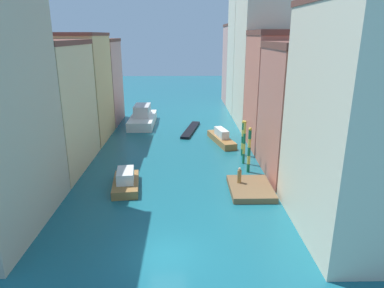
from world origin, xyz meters
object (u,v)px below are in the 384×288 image
waterfront_dock (250,188)px  mooring_pole_0 (249,150)px  person_on_dock (239,176)px  mooring_pole_1 (244,142)px  motorboat_1 (126,181)px  gondola_black (191,130)px  vaporetto_white (143,118)px  motorboat_0 (221,138)px  mooring_pole_2 (243,138)px

waterfront_dock → mooring_pole_0: size_ratio=1.07×
person_on_dock → mooring_pole_1: 6.60m
mooring_pole_1 → motorboat_1: bearing=-152.5°
gondola_black → vaporetto_white: bearing=152.4°
mooring_pole_1 → gondola_black: mooring_pole_1 is taller
motorboat_0 → gondola_black: bearing=123.6°
mooring_pole_1 → motorboat_1: 13.47m
mooring_pole_1 → vaporetto_white: (-13.04, 17.48, -1.37)m
waterfront_dock → mooring_pole_0: 5.07m
waterfront_dock → mooring_pole_2: (0.81, 9.72, 1.90)m
mooring_pole_2 → motorboat_1: 15.10m
mooring_pole_2 → motorboat_0: bearing=111.4°
mooring_pole_1 → gondola_black: size_ratio=0.54×
mooring_pole_0 → motorboat_1: 12.60m
mooring_pole_1 → mooring_pole_2: size_ratio=1.14×
waterfront_dock → person_on_dock: size_ratio=3.45×
mooring_pole_2 → mooring_pole_0: bearing=-92.5°
mooring_pole_0 → mooring_pole_2: (0.23, 5.17, -0.26)m
motorboat_0 → motorboat_1: 17.19m
waterfront_dock → gondola_black: waterfront_dock is taller
waterfront_dock → mooring_pole_1: mooring_pole_1 is taller
mooring_pole_1 → motorboat_1: mooring_pole_1 is taller
waterfront_dock → person_on_dock: bearing=141.8°
mooring_pole_0 → vaporetto_white: size_ratio=0.49×
mooring_pole_2 → gondola_black: 12.53m
person_on_dock → vaporetto_white: 26.48m
vaporetto_white → motorboat_0: 15.02m
mooring_pole_0 → mooring_pole_2: 5.18m
mooring_pole_2 → motorboat_0: size_ratio=0.58×
person_on_dock → gondola_black: (-4.12, 19.88, -1.03)m
waterfront_dock → motorboat_1: (-11.34, 0.88, 0.39)m
mooring_pole_0 → motorboat_0: 10.49m
motorboat_1 → vaporetto_white: bearing=92.9°
mooring_pole_1 → motorboat_0: mooring_pole_1 is taller
mooring_pole_0 → mooring_pole_1: 2.51m
gondola_black → motorboat_0: bearing=-56.4°
gondola_black → motorboat_1: motorboat_1 is taller
gondola_black → waterfront_dock: bearing=-76.2°
person_on_dock → motorboat_0: 14.01m
vaporetto_white → gondola_black: 8.50m
vaporetto_white → person_on_dock: bearing=-64.0°
waterfront_dock → motorboat_0: size_ratio=0.70×
mooring_pole_1 → mooring_pole_2: mooring_pole_1 is taller
person_on_dock → mooring_pole_1: mooring_pole_1 is taller
mooring_pole_2 → gondola_black: size_ratio=0.47×
mooring_pole_1 → motorboat_0: (-1.65, 7.68, -1.81)m
mooring_pole_0 → motorboat_0: (-1.74, 10.19, -1.78)m
mooring_pole_2 → motorboat_0: 5.60m
gondola_black → person_on_dock: bearing=-78.3°
mooring_pole_0 → motorboat_0: mooring_pole_0 is taller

